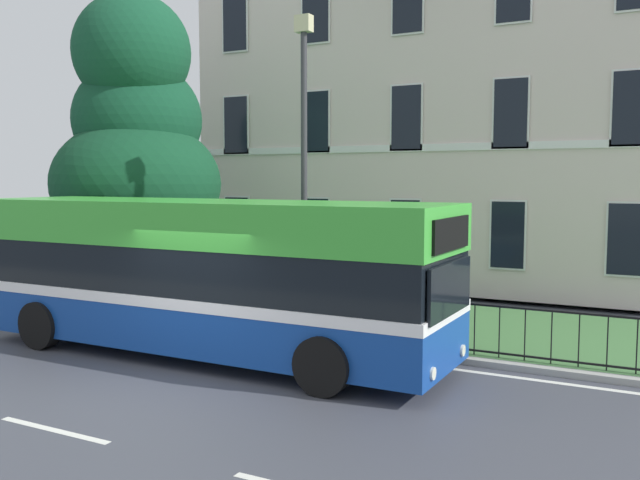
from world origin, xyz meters
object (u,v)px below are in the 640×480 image
litter_bin (135,289)px  evergreen_tree (134,175)px  georgian_townhouse (455,82)px  single_decker_bus (205,274)px  street_lamp_post (304,151)px

litter_bin → evergreen_tree: bearing=131.3°
georgian_townhouse → single_decker_bus: bearing=-94.7°
single_decker_bus → litter_bin: bearing=149.5°
evergreen_tree → litter_bin: bearing=-48.7°
street_lamp_post → litter_bin: size_ratio=6.56×
evergreen_tree → single_decker_bus: evergreen_tree is taller
georgian_townhouse → litter_bin: 12.92m
street_lamp_post → litter_bin: 5.78m
evergreen_tree → litter_bin: 3.40m
evergreen_tree → single_decker_bus: size_ratio=0.86×
street_lamp_post → evergreen_tree: bearing=170.0°
street_lamp_post → georgian_townhouse: bearing=87.9°
evergreen_tree → street_lamp_post: size_ratio=1.24×
evergreen_tree → single_decker_bus: 6.69m
single_decker_bus → litter_bin: size_ratio=9.42×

